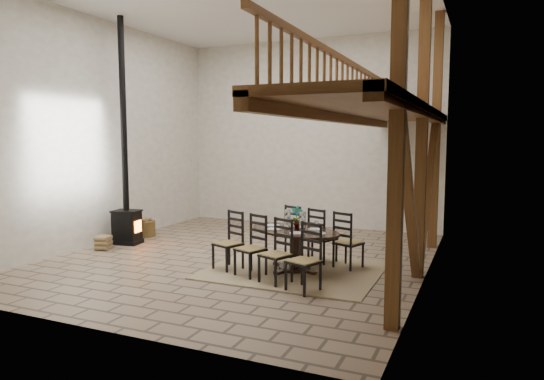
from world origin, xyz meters
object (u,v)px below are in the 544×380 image
at_px(dining_table, 291,250).
at_px(wood_stove, 126,193).
at_px(log_stack, 103,243).
at_px(log_basket, 144,228).

bearing_deg(dining_table, wood_stove, -167.94).
height_order(dining_table, log_stack, dining_table).
bearing_deg(dining_table, log_basket, -177.75).
distance_m(wood_stove, log_basket, 1.29).
xyz_separation_m(dining_table, log_basket, (-4.45, 1.51, -0.19)).
xyz_separation_m(dining_table, wood_stove, (-4.24, 0.67, 0.76)).
bearing_deg(log_stack, log_basket, 95.00).
relative_size(dining_table, log_stack, 7.10).
relative_size(dining_table, log_basket, 4.60).
xyz_separation_m(log_basket, log_stack, (0.13, -1.51, -0.05)).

